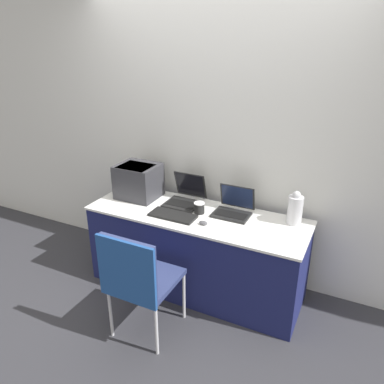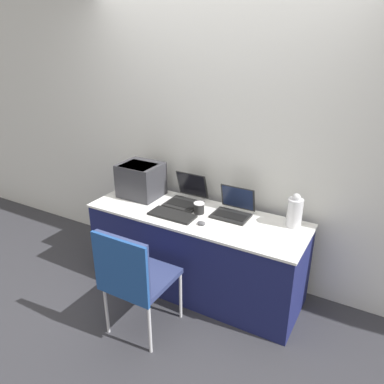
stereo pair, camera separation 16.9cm
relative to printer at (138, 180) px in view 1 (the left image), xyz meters
name	(u,v)px [view 1 (the left image)]	position (x,y,z in m)	size (l,w,h in m)	color
ground_plane	(180,306)	(0.64, -0.41, -0.91)	(14.00, 14.00, 0.00)	#333338
wall_back	(217,138)	(0.64, 0.33, 0.39)	(8.00, 0.05, 2.60)	silver
table	(196,251)	(0.64, -0.09, -0.54)	(1.89, 0.65, 0.74)	#191E51
printer	(138,180)	(0.00, 0.00, 0.00)	(0.37, 0.33, 0.31)	#333338
laptop_left	(185,197)	(0.45, 0.07, -0.11)	(0.30, 0.33, 0.26)	black
laptop_right	(233,208)	(0.92, 0.05, -0.12)	(0.31, 0.27, 0.23)	black
external_keyboard	(173,215)	(0.48, -0.23, -0.16)	(0.39, 0.17, 0.02)	black
coffee_cup	(199,208)	(0.66, -0.07, -0.12)	(0.09, 0.09, 0.10)	black
mouse	(203,223)	(0.77, -0.24, -0.15)	(0.07, 0.05, 0.03)	#4C4C51
metal_pitcher	(295,209)	(1.42, 0.10, -0.04)	(0.12, 0.12, 0.28)	silver
chair	(137,276)	(0.53, -0.85, -0.35)	(0.46, 0.48, 0.90)	navy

